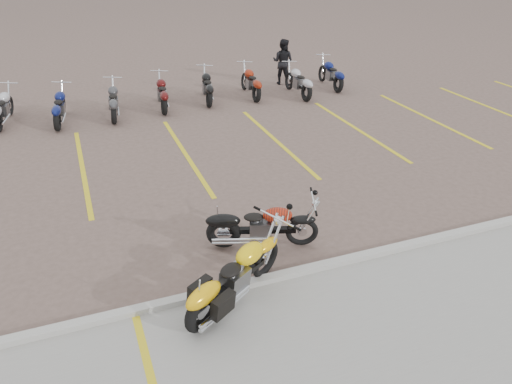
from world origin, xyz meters
TOP-DOWN VIEW (x-y plane):
  - ground at (0.00, 0.00)m, footprint 100.00×100.00m
  - curb at (0.00, -2.00)m, footprint 60.00×0.18m
  - parking_stripes at (0.00, 4.00)m, footprint 38.00×5.50m
  - yellow_cruiser at (-0.76, -2.27)m, footprint 2.05×1.40m
  - flame_cruiser at (0.26, -0.91)m, footprint 2.07×0.84m
  - person_b at (5.30, 9.49)m, footprint 1.07×1.07m
  - bg_bike_row at (-0.62, 8.13)m, footprint 15.63×2.04m

SIDE VIEW (x-z plane):
  - ground at x=0.00m, z-range 0.00..0.00m
  - parking_stripes at x=0.00m, z-range 0.00..0.01m
  - curb at x=0.00m, z-range 0.00..0.12m
  - flame_cruiser at x=0.26m, z-range 0.00..0.88m
  - yellow_cruiser at x=-0.76m, z-range 0.00..0.96m
  - bg_bike_row at x=-0.62m, z-range 0.00..1.10m
  - person_b at x=5.30m, z-range 0.00..1.75m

